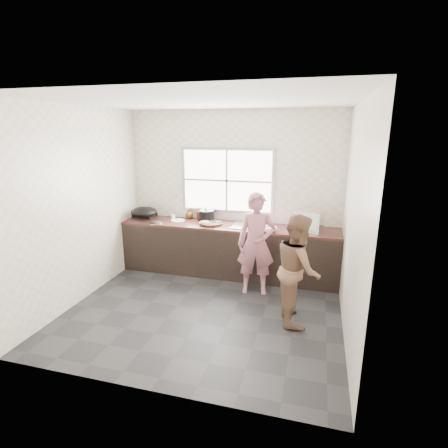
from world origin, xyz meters
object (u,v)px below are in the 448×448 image
(plate_food, at_px, (178,221))
(bottle_brown_short, at_px, (189,214))
(bowl_mince, at_px, (206,223))
(woman, at_px, (256,247))
(person_side, at_px, (298,269))
(wok, at_px, (144,212))
(pot_lid_left, at_px, (156,223))
(pot_lid_right, at_px, (178,220))
(bowl_crabs, at_px, (269,230))
(bowl_held, at_px, (265,227))
(burner, at_px, (146,215))
(black_pot, at_px, (207,216))
(bottle_green, at_px, (206,213))
(cutting_board, at_px, (211,223))
(dish_rack, at_px, (308,221))
(glass_jar, at_px, (173,217))
(bottle_brown_tall, at_px, (200,214))

(plate_food, relative_size, bottle_brown_short, 1.45)
(bowl_mince, distance_m, bottle_brown_short, 0.51)
(woman, relative_size, person_side, 1.02)
(wok, bearing_deg, pot_lid_left, -28.05)
(pot_lid_right, bearing_deg, bowl_crabs, -9.17)
(bowl_held, height_order, burner, bowl_held)
(black_pot, xyz_separation_m, wok, (-1.07, -0.21, 0.05))
(bottle_green, bearing_deg, burner, 179.17)
(cutting_board, distance_m, bowl_mince, 0.09)
(wok, relative_size, pot_lid_left, 2.00)
(woman, xyz_separation_m, black_pot, (-0.99, 0.72, 0.24))
(woman, height_order, burner, woman)
(cutting_board, xyz_separation_m, bowl_held, (0.89, -0.03, 0.01))
(black_pot, distance_m, dish_rack, 1.70)
(bowl_mince, relative_size, dish_rack, 0.45)
(burner, bearing_deg, wok, -66.95)
(bowl_held, xyz_separation_m, glass_jar, (-1.62, 0.13, 0.02))
(black_pot, bearing_deg, burner, 177.67)
(bowl_mince, xyz_separation_m, dish_rack, (1.63, 0.02, 0.14))
(bowl_crabs, bearing_deg, bowl_held, 126.34)
(black_pot, xyz_separation_m, dish_rack, (1.69, -0.22, 0.07))
(bowl_held, height_order, bottle_brown_short, bottle_brown_short)
(woman, distance_m, pot_lid_left, 1.82)
(bowl_mince, bearing_deg, wok, 178.84)
(woman, bearing_deg, wok, 157.14)
(bottle_brown_tall, height_order, pot_lid_left, bottle_brown_tall)
(glass_jar, distance_m, wok, 0.51)
(plate_food, relative_size, bottle_green, 0.88)
(bowl_mince, distance_m, dish_rack, 1.64)
(person_side, height_order, bottle_brown_tall, person_side)
(person_side, height_order, bottle_brown_short, person_side)
(black_pot, relative_size, bottle_brown_short, 1.65)
(bottle_green, xyz_separation_m, bottle_brown_short, (-0.32, 0.04, -0.05))
(bowl_mince, xyz_separation_m, bottle_brown_short, (-0.40, 0.31, 0.05))
(person_side, height_order, plate_food, person_side)
(woman, xyz_separation_m, glass_jar, (-1.57, 0.61, 0.20))
(black_pot, bearing_deg, bowl_held, -12.92)
(black_pot, height_order, burner, black_pot)
(plate_food, relative_size, wok, 0.52)
(bowl_mince, xyz_separation_m, bowl_held, (0.98, -0.00, 0.01))
(pot_lid_right, bearing_deg, glass_jar, -177.97)
(dish_rack, height_order, pot_lid_left, dish_rack)
(bowl_crabs, height_order, black_pot, black_pot)
(woman, xyz_separation_m, cutting_board, (-0.85, 0.51, 0.17))
(cutting_board, xyz_separation_m, bottle_brown_short, (-0.49, 0.28, 0.06))
(dish_rack, bearing_deg, glass_jar, -167.76)
(bottle_brown_tall, bearing_deg, bowl_mince, -56.71)
(cutting_board, relative_size, wok, 0.85)
(black_pot, relative_size, wok, 0.59)
(bottle_brown_tall, relative_size, wok, 0.44)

